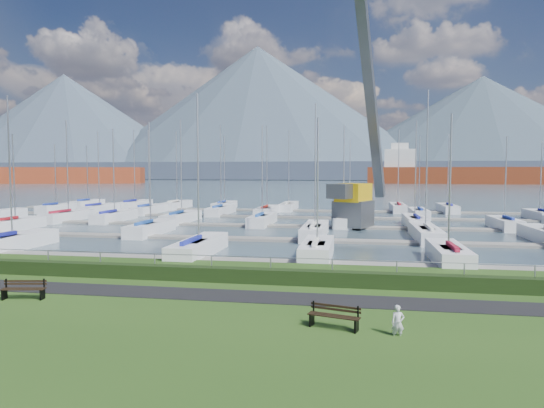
% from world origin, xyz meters
% --- Properties ---
extents(path, '(160.00, 2.00, 0.04)m').
position_xyz_m(path, '(0.00, -3.00, 0.01)').
color(path, black).
rests_on(path, grass).
extents(water, '(800.00, 540.00, 0.20)m').
position_xyz_m(water, '(0.00, 260.00, -0.40)').
color(water, '#3C4D57').
extents(hedge, '(80.00, 0.70, 0.70)m').
position_xyz_m(hedge, '(0.00, -0.40, 0.35)').
color(hedge, black).
rests_on(hedge, grass).
extents(fence, '(80.00, 0.04, 0.04)m').
position_xyz_m(fence, '(0.00, 0.00, 1.20)').
color(fence, gray).
rests_on(fence, grass).
extents(foothill, '(900.00, 80.00, 12.00)m').
position_xyz_m(foothill, '(0.00, 330.00, 6.00)').
color(foothill, '#3F485C').
rests_on(foothill, water).
extents(mountains, '(1190.00, 360.00, 115.00)m').
position_xyz_m(mountains, '(7.35, 404.62, 46.68)').
color(mountains, '#444D63').
rests_on(mountains, water).
extents(docks, '(90.00, 41.60, 0.25)m').
position_xyz_m(docks, '(0.00, 26.00, -0.22)').
color(docks, slate).
rests_on(docks, water).
extents(bench_left, '(1.85, 0.74, 0.85)m').
position_xyz_m(bench_left, '(-7.71, -4.98, 0.42)').
color(bench_left, black).
rests_on(bench_left, grass).
extents(bench_right, '(1.85, 0.89, 0.85)m').
position_xyz_m(bench_right, '(5.38, -6.61, 0.42)').
color(bench_right, black).
rests_on(bench_right, grass).
extents(person, '(0.46, 0.34, 1.17)m').
position_xyz_m(person, '(7.47, -7.02, 0.58)').
color(person, silver).
rests_on(person, grass).
extents(crane, '(6.29, 13.47, 22.35)m').
position_xyz_m(crane, '(6.31, 27.13, 5.33)').
color(crane, '#525559').
rests_on(crane, water).
extents(cargo_ship_west, '(100.51, 47.08, 21.50)m').
position_xyz_m(cargo_ship_west, '(-150.23, 187.47, 3.54)').
color(cargo_ship_west, maroon).
rests_on(cargo_ship_west, water).
extents(cargo_ship_mid, '(99.04, 25.25, 21.50)m').
position_xyz_m(cargo_ship_mid, '(56.68, 216.24, 3.55)').
color(cargo_ship_mid, maroon).
rests_on(cargo_ship_mid, water).
extents(sailboat_fleet, '(74.54, 48.78, 12.68)m').
position_xyz_m(sailboat_fleet, '(-2.74, 29.25, 5.32)').
color(sailboat_fleet, white).
rests_on(sailboat_fleet, water).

